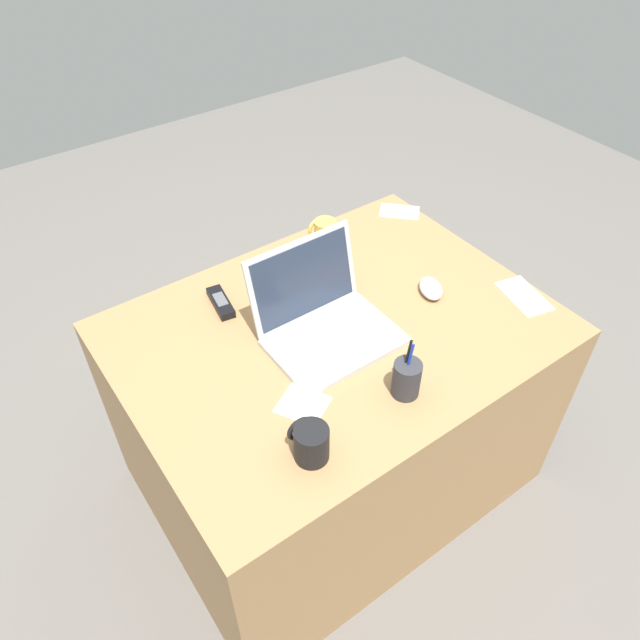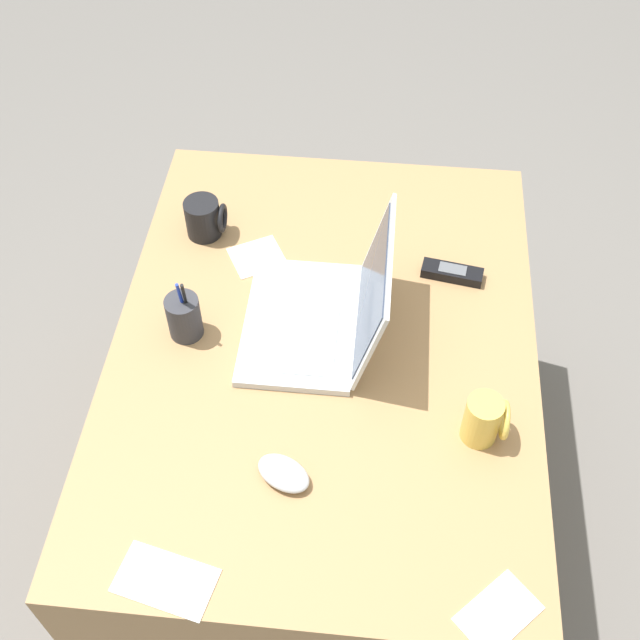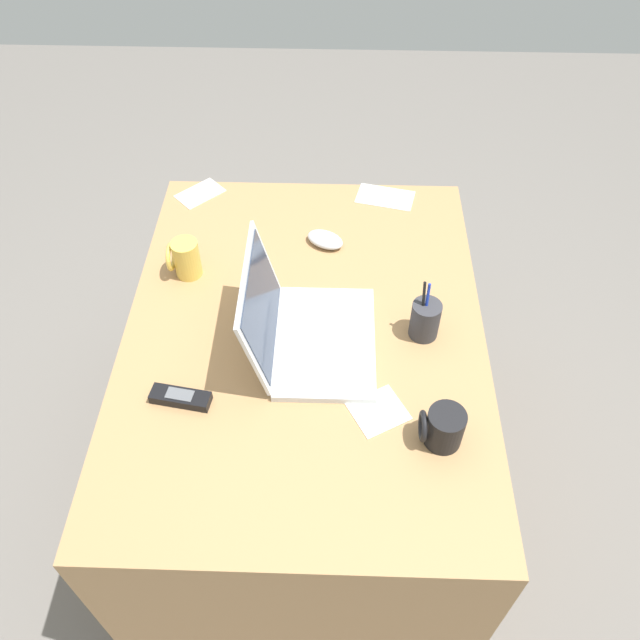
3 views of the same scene
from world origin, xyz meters
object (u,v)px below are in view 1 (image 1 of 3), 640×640
at_px(laptop, 325,321).
at_px(computer_mouse, 431,288).
at_px(cordless_phone, 221,302).
at_px(pen_holder, 406,379).
at_px(coffee_mug_white, 311,442).
at_px(coffee_mug_tall, 324,235).

relative_size(laptop, computer_mouse, 3.24).
distance_m(cordless_phone, pen_holder, 0.61).
relative_size(computer_mouse, pen_holder, 0.64).
height_order(cordless_phone, pen_holder, pen_holder).
bearing_deg(computer_mouse, coffee_mug_white, -128.53).
bearing_deg(cordless_phone, pen_holder, -69.07).
bearing_deg(computer_mouse, cordless_phone, 178.39).
xyz_separation_m(computer_mouse, coffee_mug_tall, (-0.13, 0.37, 0.04)).
relative_size(computer_mouse, coffee_mug_white, 1.14).
bearing_deg(pen_holder, computer_mouse, 37.48).
bearing_deg(coffee_mug_tall, laptop, -125.77).
xyz_separation_m(computer_mouse, pen_holder, (-0.33, -0.25, 0.04)).
relative_size(laptop, coffee_mug_tall, 3.24).
bearing_deg(laptop, cordless_phone, 122.74).
height_order(coffee_mug_white, coffee_mug_tall, coffee_mug_tall).
bearing_deg(cordless_phone, coffee_mug_white, -98.20).
bearing_deg(coffee_mug_tall, computer_mouse, -70.64).
bearing_deg(cordless_phone, laptop, -57.26).
height_order(coffee_mug_white, cordless_phone, coffee_mug_white).
height_order(laptop, cordless_phone, laptop).
relative_size(coffee_mug_tall, cordless_phone, 0.75).
relative_size(laptop, pen_holder, 2.07).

